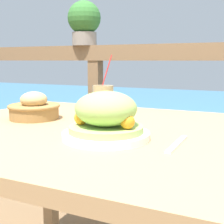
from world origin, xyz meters
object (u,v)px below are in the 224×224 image
drink_glass (103,101)px  potted_plant (84,22)px  bread_basket (34,108)px  salad_plate (106,118)px

drink_glass → potted_plant: size_ratio=0.91×
bread_basket → drink_glass: bearing=35.3°
salad_plate → bread_basket: (-0.38, 0.16, -0.02)m
salad_plate → bread_basket: bearing=157.4°
salad_plate → drink_glass: drink_glass is taller
drink_glass → bread_basket: 0.27m
salad_plate → drink_glass: bearing=118.0°
drink_glass → potted_plant: bearing=125.3°
drink_glass → bread_basket: size_ratio=1.24×
salad_plate → potted_plant: bearing=122.9°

